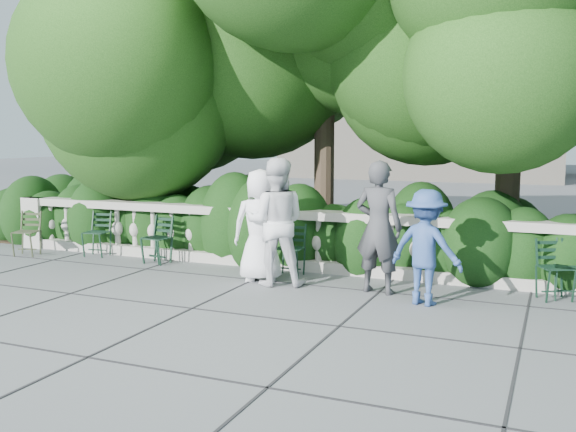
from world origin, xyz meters
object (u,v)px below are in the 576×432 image
at_px(chair_a, 152,265).
at_px(chair_f, 559,303).
at_px(chair_weathered, 23,257).
at_px(chair_b, 93,258).
at_px(chair_c, 151,264).
at_px(chair_e, 570,302).
at_px(person_older_blue, 426,247).
at_px(person_woman_grey, 379,227).
at_px(person_businessman, 261,225).
at_px(chair_d, 287,278).
at_px(person_casual_man, 276,222).

relative_size(chair_a, chair_f, 1.00).
bearing_deg(chair_weathered, chair_b, 4.34).
height_order(chair_c, chair_e, same).
bearing_deg(chair_weathered, person_older_blue, -19.20).
relative_size(chair_b, chair_weathered, 1.00).
bearing_deg(chair_b, person_older_blue, -16.28).
distance_m(chair_a, chair_e, 6.62).
xyz_separation_m(chair_f, person_woman_grey, (-2.39, -0.41, 0.94)).
bearing_deg(chair_weathered, person_businessman, -16.43).
height_order(chair_b, chair_c, same).
xyz_separation_m(chair_f, person_older_blue, (-1.65, -0.78, 0.76)).
xyz_separation_m(chair_b, chair_d, (3.92, -0.14, 0.00)).
distance_m(chair_f, person_woman_grey, 2.60).
relative_size(chair_b, chair_f, 1.00).
relative_size(person_woman_grey, person_casual_man, 0.99).
height_order(chair_c, chair_f, same).
xyz_separation_m(chair_b, person_older_blue, (6.23, -0.88, 0.76)).
xyz_separation_m(chair_c, person_businessman, (2.31, -0.42, 0.86)).
height_order(chair_c, chair_weathered, same).
distance_m(person_businessman, person_casual_man, 0.35).
bearing_deg(chair_f, chair_a, 152.86).
bearing_deg(chair_weathered, chair_c, -7.56).
bearing_deg(chair_a, chair_e, 5.54).
xyz_separation_m(chair_e, person_casual_man, (-4.06, -0.60, 0.95)).
distance_m(chair_c, person_businessman, 2.50).
height_order(chair_weathered, person_older_blue, person_older_blue).
bearing_deg(chair_e, chair_f, -154.03).
bearing_deg(person_woman_grey, chair_e, -161.78).
height_order(chair_f, person_woman_grey, person_woman_grey).
relative_size(chair_b, person_businessman, 0.49).
xyz_separation_m(chair_c, chair_f, (6.55, -0.02, 0.00)).
relative_size(chair_c, chair_f, 1.00).
distance_m(person_woman_grey, person_casual_man, 1.54).
distance_m(chair_weathered, person_older_blue, 7.50).
xyz_separation_m(chair_c, chair_e, (6.68, 0.05, 0.00)).
relative_size(chair_c, person_casual_man, 0.44).
bearing_deg(chair_f, chair_weathered, 154.79).
height_order(chair_d, chair_f, same).
distance_m(person_businessman, person_older_blue, 2.62).
bearing_deg(chair_e, chair_weathered, -179.63).
distance_m(chair_b, person_businessman, 3.77).
relative_size(chair_d, chair_e, 1.00).
distance_m(chair_c, chair_e, 6.68).
bearing_deg(chair_a, chair_weathered, -168.38).
bearing_deg(chair_a, chair_d, 4.40).
bearing_deg(person_woman_grey, chair_f, -162.82).
distance_m(chair_a, chair_b, 1.39).
relative_size(chair_c, person_woman_grey, 0.45).
bearing_deg(chair_f, person_casual_man, 160.23).
height_order(chair_d, person_casual_man, person_casual_man).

